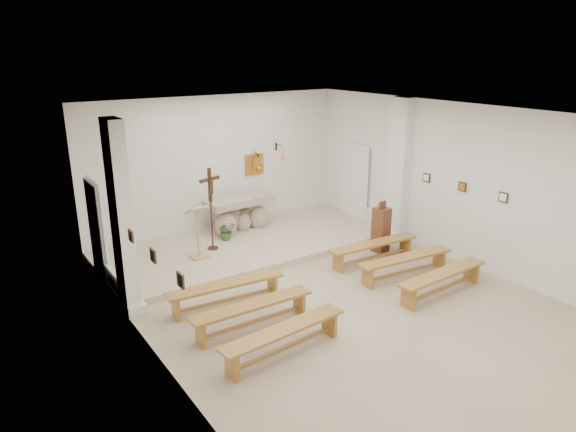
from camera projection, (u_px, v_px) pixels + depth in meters
ground at (343, 304)px, 9.65m from camera, size 7.00×10.00×0.00m
wall_left at (157, 259)px, 7.24m from camera, size 0.02×10.00×3.50m
wall_right at (471, 187)px, 10.97m from camera, size 0.02×10.00×3.50m
wall_back at (218, 165)px, 13.02m from camera, size 7.00×0.02×3.50m
ceiling at (349, 117)px, 8.56m from camera, size 7.00×10.00×0.02m
sanctuary_platform at (249, 244)px, 12.37m from camera, size 6.98×3.00×0.15m
pilaster_left at (122, 220)px, 8.87m from camera, size 0.26×0.55×3.50m
pilaster_right at (398, 170)px, 12.48m from camera, size 0.26×0.55×3.50m
gold_wall_relief at (254, 164)px, 13.59m from camera, size 0.55×0.04×0.55m
sanctuary_lamp at (282, 157)px, 13.72m from camera, size 0.11×0.36×0.44m
station_frame_left_front at (180, 280)px, 6.63m from camera, size 0.03×0.20×0.20m
station_frame_left_mid at (153, 256)px, 7.41m from camera, size 0.03×0.20×0.20m
station_frame_left_rear at (131, 236)px, 8.20m from camera, size 0.03×0.20×0.20m
station_frame_right_front at (503, 197)px, 10.34m from camera, size 0.03×0.20×0.20m
station_frame_right_mid at (462, 187)px, 11.12m from camera, size 0.03×0.20×0.20m
station_frame_right_rear at (427, 178)px, 11.91m from camera, size 0.03×0.20×0.20m
radiator_left at (115, 284)px, 9.85m from camera, size 0.10×0.85×0.52m
radiator_right at (377, 220)px, 13.52m from camera, size 0.10×0.85×0.52m
altar at (240, 216)px, 13.08m from camera, size 1.85×0.87×0.93m
lectern at (198, 232)px, 11.23m from camera, size 0.46×0.40×1.22m
crucifix_stand at (211, 203)px, 11.56m from camera, size 0.56×0.25×1.91m
potted_plant at (226, 230)px, 12.41m from camera, size 0.44×0.38×0.47m
donation_pedestal at (381, 229)px, 12.00m from camera, size 0.38×0.38×1.23m
bench_left_front at (226, 289)px, 9.46m from camera, size 2.25×0.55×0.47m
bench_right_front at (373, 247)px, 11.43m from camera, size 2.24×0.51×0.47m
bench_left_second at (253, 310)px, 8.70m from camera, size 2.23×0.39×0.47m
bench_right_second at (405, 262)px, 10.67m from camera, size 2.25×0.57×0.47m
bench_left_third at (284, 335)px, 7.94m from camera, size 2.25×0.52×0.47m
bench_right_third at (442, 278)px, 9.91m from camera, size 2.24×0.44×0.47m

